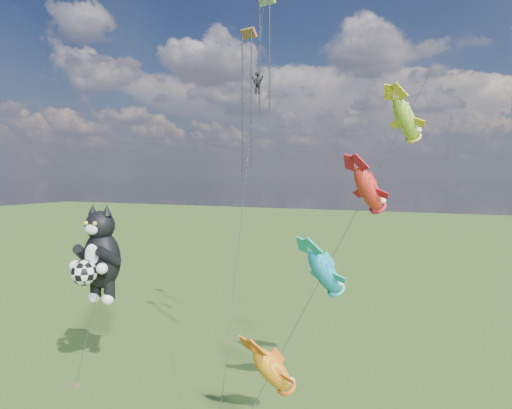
% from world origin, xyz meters
% --- Properties ---
extents(cat_kite_rig, '(2.86, 4.34, 10.52)m').
position_xyz_m(cat_kite_rig, '(-0.87, 7.88, 7.39)').
color(cat_kite_rig, brown).
rests_on(cat_kite_rig, ground).
extents(fish_windsock_rig, '(6.34, 14.75, 17.93)m').
position_xyz_m(fish_windsock_rig, '(15.80, 4.77, 10.06)').
color(fish_windsock_rig, brown).
rests_on(fish_windsock_rig, ground).
extents(parafoil_rig, '(5.88, 16.84, 25.35)m').
position_xyz_m(parafoil_rig, '(7.83, 12.73, 18.85)').
color(parafoil_rig, brown).
rests_on(parafoil_rig, ground).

